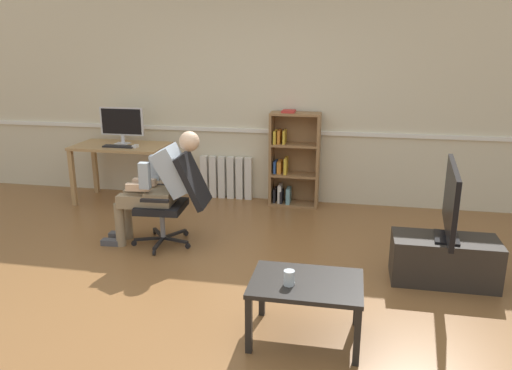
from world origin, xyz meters
TOP-DOWN VIEW (x-y plane):
  - ground_plane at (0.00, 0.00)m, footprint 18.00×18.00m
  - back_wall at (0.00, 2.65)m, footprint 12.00×0.13m
  - computer_desk at (-1.88, 2.15)m, footprint 1.18×0.65m
  - imac_monitor at (-1.88, 2.23)m, footprint 0.58×0.14m
  - keyboard at (-1.83, 2.01)m, footprint 0.40×0.12m
  - computer_mouse at (-1.62, 2.03)m, footprint 0.06×0.10m
  - bookshelf at (0.30, 2.45)m, footprint 0.62×0.29m
  - radiator at (-0.59, 2.54)m, footprint 0.70×0.08m
  - office_chair at (-0.69, 0.88)m, footprint 0.81×0.62m
  - person_seated at (-0.86, 0.87)m, footprint 1.05×0.41m
  - tv_stand at (1.88, 0.55)m, footprint 0.89×0.42m
  - tv_screen at (1.88, 0.55)m, footprint 0.23×1.00m
  - coffee_table at (0.78, -0.56)m, footprint 0.77×0.55m
  - drinking_glass at (0.67, -0.63)m, footprint 0.08×0.08m
  - spare_remote at (0.67, -0.56)m, footprint 0.09×0.15m

SIDE VIEW (x-z plane):
  - ground_plane at x=0.00m, z-range 0.00..0.00m
  - tv_stand at x=1.88m, z-range 0.00..0.40m
  - radiator at x=-0.59m, z-range 0.00..0.57m
  - coffee_table at x=0.78m, z-range 0.16..0.61m
  - spare_remote at x=0.67m, z-range 0.44..0.46m
  - drinking_glass at x=0.67m, z-range 0.44..0.55m
  - office_chair at x=-0.69m, z-range 0.04..1.01m
  - bookshelf at x=0.30m, z-range -0.04..1.18m
  - person_seated at x=-0.86m, z-range 0.05..1.24m
  - computer_desk at x=-1.88m, z-range 0.27..1.02m
  - tv_screen at x=1.88m, z-range 0.42..1.06m
  - keyboard at x=-1.83m, z-range 0.76..0.78m
  - computer_mouse at x=-1.62m, z-range 0.76..0.79m
  - imac_monitor at x=-1.88m, z-range 0.79..1.26m
  - back_wall at x=0.00m, z-range 0.00..2.70m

